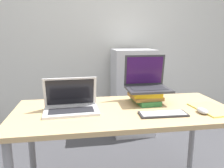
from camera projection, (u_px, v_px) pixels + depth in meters
wall_back at (100, 26)px, 2.87m from camera, size 8.00×0.05×2.70m
desk at (124, 121)px, 1.52m from camera, size 1.49×0.67×0.73m
laptop_left at (71, 104)px, 1.45m from camera, size 0.36×0.24×0.22m
book_stack at (145, 96)px, 1.64m from camera, size 0.23×0.26×0.10m
laptop_on_books at (147, 83)px, 1.65m from camera, size 0.32×0.24×0.25m
wireless_keyboard at (163, 114)px, 1.39m from camera, size 0.31×0.12×0.01m
mouse at (202, 111)px, 1.42m from camera, size 0.06×0.10×0.03m
notepad at (212, 109)px, 1.49m from camera, size 0.23×0.31×0.01m
mini_fridge at (132, 92)px, 2.77m from camera, size 0.49×0.49×1.07m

